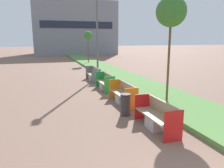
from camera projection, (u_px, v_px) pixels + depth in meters
name	position (u px, v px, depth m)	size (l,w,h in m)	color
planter_grass_strip	(129.00, 80.00, 15.27)	(2.80, 120.00, 0.18)	#568442
building_backdrop	(74.00, 29.00, 42.53)	(15.20, 8.80, 9.79)	gray
bench_red_frame	(157.00, 118.00, 7.17)	(0.65, 2.03, 0.94)	#ADA8A0
bench_orange_frame	(123.00, 95.00, 10.05)	(0.65, 2.13, 0.94)	#ADA8A0
bench_green_frame	(105.00, 84.00, 12.73)	(0.65, 1.90, 0.94)	#ADA8A0
bench_grey_frame	(93.00, 75.00, 15.57)	(0.65, 2.07, 0.94)	#ADA8A0
litter_bin	(125.00, 105.00, 8.41)	(0.40, 0.40, 0.85)	#2D2D30
street_lamp_post	(97.00, 23.00, 16.09)	(0.24, 0.44, 7.32)	#56595B
sapling_tree_near	(171.00, 12.00, 9.27)	(1.30, 1.30, 4.71)	brown
sapling_tree_far	(88.00, 36.00, 25.37)	(1.01, 1.01, 3.81)	brown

